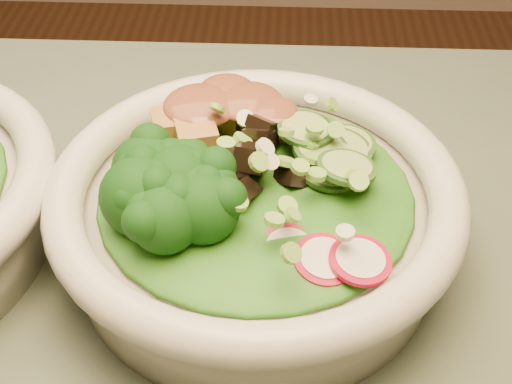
{
  "coord_description": "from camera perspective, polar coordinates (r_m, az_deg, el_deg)",
  "views": [
    {
      "loc": [
        -0.1,
        -0.31,
        1.15
      ],
      "look_at": [
        -0.12,
        0.07,
        0.82
      ],
      "focal_mm": 50.0,
      "sensor_mm": 36.0,
      "label": 1
    }
  ],
  "objects": [
    {
      "name": "scallion_garnish",
      "position": [
        0.49,
        0.0,
        2.5
      ],
      "size": [
        0.21,
        0.21,
        0.03
      ],
      "primitive_type": null,
      "color": "#74A93B",
      "rests_on": "salad_bowl"
    },
    {
      "name": "salad_bowl",
      "position": [
        0.52,
        0.0,
        -1.76
      ],
      "size": [
        0.3,
        0.3,
        0.08
      ],
      "rotation": [
        0.0,
        0.0,
        0.37
      ],
      "color": "beige",
      "rests_on": "dining_table"
    },
    {
      "name": "mushroom_heap",
      "position": [
        0.51,
        -0.61,
        2.39
      ],
      "size": [
        0.1,
        0.1,
        0.04
      ],
      "primitive_type": null,
      "rotation": [
        0.0,
        0.0,
        0.37
      ],
      "color": "black",
      "rests_on": "salad_bowl"
    },
    {
      "name": "broccoli_florets",
      "position": [
        0.48,
        -7.56,
        -0.6
      ],
      "size": [
        0.11,
        0.1,
        0.05
      ],
      "primitive_type": null,
      "rotation": [
        0.0,
        0.0,
        0.37
      ],
      "color": "black",
      "rests_on": "salad_bowl"
    },
    {
      "name": "radish_slices",
      "position": [
        0.46,
        4.08,
        -4.9
      ],
      "size": [
        0.13,
        0.09,
        0.02
      ],
      "primitive_type": null,
      "rotation": [
        0.0,
        0.0,
        0.37
      ],
      "color": "maroon",
      "rests_on": "salad_bowl"
    },
    {
      "name": "tofu_cubes",
      "position": [
        0.55,
        -2.74,
        5.64
      ],
      "size": [
        0.12,
        0.1,
        0.04
      ],
      "primitive_type": null,
      "rotation": [
        0.0,
        0.0,
        0.37
      ],
      "color": "olive",
      "rests_on": "salad_bowl"
    },
    {
      "name": "peanut_sauce",
      "position": [
        0.54,
        -2.79,
        6.89
      ],
      "size": [
        0.08,
        0.06,
        0.02
      ],
      "primitive_type": "ellipsoid",
      "color": "brown",
      "rests_on": "tofu_cubes"
    },
    {
      "name": "lettuce_bed",
      "position": [
        0.51,
        0.0,
        0.08
      ],
      "size": [
        0.23,
        0.23,
        0.03
      ],
      "primitive_type": "ellipsoid",
      "color": "#1D5712",
      "rests_on": "salad_bowl"
    },
    {
      "name": "cucumber_slices",
      "position": [
        0.53,
        7.36,
        3.21
      ],
      "size": [
        0.1,
        0.1,
        0.04
      ],
      "primitive_type": null,
      "rotation": [
        0.0,
        0.0,
        0.37
      ],
      "color": "#9ABC68",
      "rests_on": "salad_bowl"
    }
  ]
}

